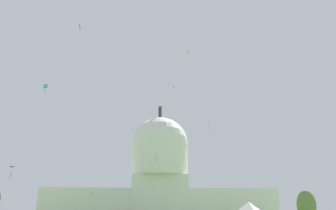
% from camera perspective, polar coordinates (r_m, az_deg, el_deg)
% --- Properties ---
extents(capitol_building, '(119.65, 30.56, 63.69)m').
position_cam_1_polar(capitol_building, '(209.43, -1.22, -11.06)').
color(capitol_building, silver).
rests_on(capitol_building, ground_plane).
extents(tree_east_far, '(8.35, 8.40, 12.43)m').
position_cam_1_polar(tree_east_far, '(138.09, 19.43, -13.54)').
color(tree_east_far, '#42301E').
rests_on(tree_east_far, ground_plane).
extents(kite_black_low, '(1.19, 1.79, 2.30)m').
position_cam_1_polar(kite_black_low, '(101.42, -21.92, -8.64)').
color(kite_black_low, black).
extents(kite_pink_mid, '(0.79, 1.21, 3.30)m').
position_cam_1_polar(kite_pink_mid, '(120.69, 6.08, -2.56)').
color(kite_pink_mid, pink).
extents(kite_violet_high, '(0.58, 1.03, 1.45)m').
position_cam_1_polar(kite_violet_high, '(118.46, -12.68, 11.01)').
color(kite_violet_high, purple).
extents(kite_cyan_high, '(1.04, 1.60, 0.28)m').
position_cam_1_polar(kite_cyan_high, '(138.67, 1.02, 2.43)').
color(kite_cyan_high, '#33BCDB').
extents(kite_yellow_low, '(0.76, 0.32, 3.41)m').
position_cam_1_polar(kite_yellow_low, '(175.42, -1.10, -12.52)').
color(kite_yellow_low, yellow).
extents(kite_white_low, '(1.72, 1.32, 2.75)m').
position_cam_1_polar(kite_white_low, '(81.42, -1.44, -6.62)').
color(kite_white_low, white).
extents(kite_turquoise_high, '(1.38, 1.39, 3.57)m').
position_cam_1_polar(kite_turquoise_high, '(127.74, -17.33, 2.58)').
color(kite_turquoise_high, teal).
extents(kite_gold_high, '(0.89, 1.39, 0.22)m').
position_cam_1_polar(kite_gold_high, '(105.91, 2.68, 7.48)').
color(kite_gold_high, gold).
extents(kite_lime_low, '(0.86, 0.80, 1.05)m').
position_cam_1_polar(kite_lime_low, '(180.73, -10.90, -12.38)').
color(kite_lime_low, '#8CD133').
extents(kite_green_high, '(0.58, 1.13, 4.02)m').
position_cam_1_polar(kite_green_high, '(181.40, 0.24, -2.33)').
color(kite_green_high, green).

